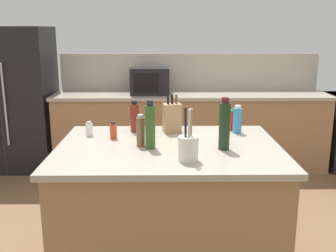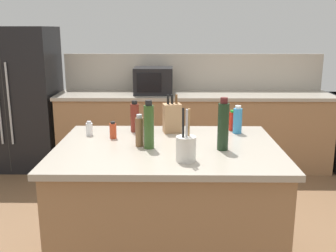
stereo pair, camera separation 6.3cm
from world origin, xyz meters
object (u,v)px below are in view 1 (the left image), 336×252
Objects in this scene: salt_shaker at (89,129)px; hot_sauce_bottle at (232,121)px; knife_block at (172,118)px; pepper_grinder at (141,131)px; wine_bottle at (224,125)px; refrigerator at (12,99)px; dish_soap_bottle at (237,120)px; vinegar_bottle at (135,117)px; olive_oil_bottle at (150,126)px; utensil_crock at (188,147)px; microwave at (150,81)px; spice_jar_paprika at (113,131)px.

hot_sauce_bottle reaches higher than salt_shaker.
salt_shaker is at bearing 177.55° from knife_block.
hot_sauce_bottle is at bearing 32.05° from pepper_grinder.
refrigerator is at bearing 134.12° from wine_bottle.
dish_soap_bottle is 0.78m from vinegar_bottle.
knife_block is 0.90× the size of olive_oil_bottle.
utensil_crock is 0.78m from vinegar_bottle.
wine_bottle reaches higher than pepper_grinder.
olive_oil_bottle is (0.08, -2.26, -0.01)m from microwave.
utensil_crock is 0.43m from pepper_grinder.
utensil_crock is 1.52× the size of dish_soap_bottle.
vinegar_bottle is (-0.07, 0.38, 0.01)m from pepper_grinder.
vinegar_bottle is at bearing 54.74° from spice_jar_paprika.
pepper_grinder is 0.90× the size of vinegar_bottle.
refrigerator is 2.39m from salt_shaker.
microwave is at bearing -1.73° from refrigerator.
wine_bottle is at bearing -64.46° from knife_block.
refrigerator is 5.98× the size of knife_block.
salt_shaker is at bearing -175.98° from dish_soap_bottle.
wine_bottle reaches higher than utensil_crock.
utensil_crock is (2.02, -2.56, 0.15)m from refrigerator.
spice_jar_paprika is at bearing -164.95° from hot_sauce_bottle.
olive_oil_bottle reaches higher than vinegar_bottle.
hot_sauce_bottle is at bearing 110.41° from dish_soap_bottle.
vinegar_bottle is (-0.28, 0.02, -0.00)m from knife_block.
vinegar_bottle is at bearing 19.33° from salt_shaker.
knife_block reaches higher than pepper_grinder.
pepper_grinder is 0.48m from salt_shaker.
utensil_crock is 0.90m from salt_shaker.
hot_sauce_bottle is (0.38, 0.73, -0.01)m from utensil_crock.
olive_oil_bottle is at bearing -40.80° from spice_jar_paprika.
knife_block is 2.34× the size of spice_jar_paprika.
utensil_crock is at bearing -117.56° from hot_sauce_bottle.
hot_sauce_bottle is at bearing 8.29° from salt_shaker.
wine_bottle is at bearing -3.11° from olive_oil_bottle.
salt_shaker is at bearing 145.46° from olive_oil_bottle.
knife_block is at bearing 177.84° from dish_soap_bottle.
spice_jar_paprika is (-0.51, 0.49, -0.02)m from utensil_crock.
hot_sauce_bottle is (-0.03, 0.08, -0.02)m from dish_soap_bottle.
pepper_grinder is at bearing 144.47° from olive_oil_bottle.
dish_soap_bottle is at bearing -68.83° from microwave.
vinegar_bottle is at bearing 99.94° from pepper_grinder.
dish_soap_bottle is 1.70× the size of spice_jar_paprika.
dish_soap_bottle is 0.88× the size of vinegar_bottle.
wine_bottle is (0.25, 0.23, 0.08)m from utensil_crock.
pepper_grinder is 0.80m from hot_sauce_bottle.
spice_jar_paprika is at bearing 137.66° from pepper_grinder.
salt_shaker is at bearing -56.42° from refrigerator.
microwave reaches higher than knife_block.
pepper_grinder is at bearing -89.73° from microwave.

